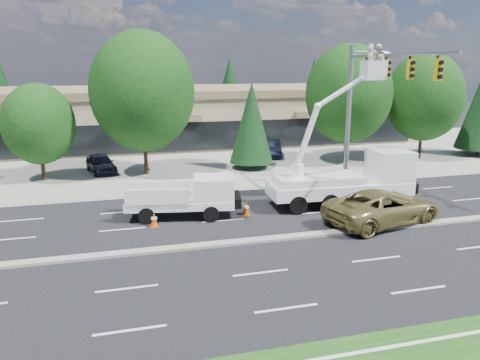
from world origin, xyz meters
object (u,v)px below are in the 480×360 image
object	(u,v)px
signal_mast	(367,94)
utility_pickup	(188,201)
minivan	(383,207)
bucket_truck	(350,173)

from	to	relation	value
signal_mast	utility_pickup	distance (m)	13.00
utility_pickup	minivan	xyz separation A→B (m)	(9.26, -3.58, -0.02)
signal_mast	utility_pickup	size ratio (longest dim) A/B	1.75
bucket_truck	minivan	xyz separation A→B (m)	(0.05, -3.39, -0.99)
signal_mast	utility_pickup	xyz separation A→B (m)	(-11.62, -2.69, -5.18)
utility_pickup	minivan	bearing A→B (deg)	-11.17
signal_mast	bucket_truck	distance (m)	5.64
signal_mast	minivan	xyz separation A→B (m)	(-2.36, -6.27, -5.20)
minivan	utility_pickup	bearing A→B (deg)	55.92
minivan	signal_mast	bearing A→B (deg)	-33.52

